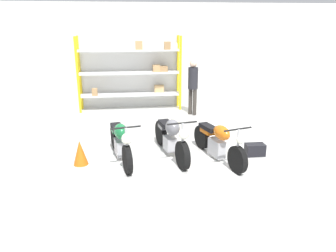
{
  "coord_description": "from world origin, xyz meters",
  "views": [
    {
      "loc": [
        -0.89,
        -6.64,
        2.96
      ],
      "look_at": [
        0.0,
        0.4,
        0.7
      ],
      "focal_mm": 35.0,
      "sensor_mm": 36.0,
      "label": 1
    }
  ],
  "objects_px": {
    "motorcycle_orange": "(218,141)",
    "motorcycle_green": "(120,141)",
    "person_browsing": "(193,83)",
    "toolbox": "(255,150)",
    "shelving_rack": "(135,71)",
    "traffic_cone": "(80,153)",
    "motorcycle_grey": "(171,137)"
  },
  "relations": [
    {
      "from": "motorcycle_orange",
      "to": "motorcycle_green",
      "type": "bearing_deg",
      "value": -112.25
    },
    {
      "from": "person_browsing",
      "to": "toolbox",
      "type": "bearing_deg",
      "value": 59.96
    },
    {
      "from": "shelving_rack",
      "to": "person_browsing",
      "type": "height_order",
      "value": "shelving_rack"
    },
    {
      "from": "shelving_rack",
      "to": "traffic_cone",
      "type": "bearing_deg",
      "value": -106.29
    },
    {
      "from": "motorcycle_green",
      "to": "toolbox",
      "type": "xyz_separation_m",
      "value": [
        3.08,
        -0.12,
        -0.32
      ]
    },
    {
      "from": "toolbox",
      "to": "traffic_cone",
      "type": "relative_size",
      "value": 0.8
    },
    {
      "from": "shelving_rack",
      "to": "toolbox",
      "type": "height_order",
      "value": "shelving_rack"
    },
    {
      "from": "shelving_rack",
      "to": "motorcycle_orange",
      "type": "relative_size",
      "value": 1.74
    },
    {
      "from": "motorcycle_grey",
      "to": "person_browsing",
      "type": "distance_m",
      "value": 3.68
    },
    {
      "from": "toolbox",
      "to": "motorcycle_green",
      "type": "bearing_deg",
      "value": 177.71
    },
    {
      "from": "shelving_rack",
      "to": "traffic_cone",
      "type": "height_order",
      "value": "shelving_rack"
    },
    {
      "from": "motorcycle_orange",
      "to": "traffic_cone",
      "type": "height_order",
      "value": "motorcycle_orange"
    },
    {
      "from": "person_browsing",
      "to": "traffic_cone",
      "type": "bearing_deg",
      "value": 7.21
    },
    {
      "from": "shelving_rack",
      "to": "toolbox",
      "type": "distance_m",
      "value": 5.44
    },
    {
      "from": "shelving_rack",
      "to": "motorcycle_green",
      "type": "relative_size",
      "value": 1.68
    },
    {
      "from": "shelving_rack",
      "to": "toolbox",
      "type": "bearing_deg",
      "value": -60.8
    },
    {
      "from": "shelving_rack",
      "to": "person_browsing",
      "type": "bearing_deg",
      "value": -28.12
    },
    {
      "from": "person_browsing",
      "to": "toolbox",
      "type": "distance_m",
      "value": 3.84
    },
    {
      "from": "motorcycle_orange",
      "to": "toolbox",
      "type": "distance_m",
      "value": 0.97
    },
    {
      "from": "motorcycle_orange",
      "to": "toolbox",
      "type": "xyz_separation_m",
      "value": [
        0.92,
        0.11,
        -0.28
      ]
    },
    {
      "from": "person_browsing",
      "to": "toolbox",
      "type": "xyz_separation_m",
      "value": [
        0.75,
        -3.65,
        -0.93
      ]
    },
    {
      "from": "motorcycle_orange",
      "to": "person_browsing",
      "type": "bearing_deg",
      "value": 161.28
    },
    {
      "from": "shelving_rack",
      "to": "motorcycle_green",
      "type": "xyz_separation_m",
      "value": [
        -0.49,
        -4.51,
        -0.89
      ]
    },
    {
      "from": "motorcycle_orange",
      "to": "person_browsing",
      "type": "height_order",
      "value": "person_browsing"
    },
    {
      "from": "toolbox",
      "to": "motorcycle_orange",
      "type": "bearing_deg",
      "value": -173.24
    },
    {
      "from": "motorcycle_green",
      "to": "motorcycle_orange",
      "type": "distance_m",
      "value": 2.17
    },
    {
      "from": "motorcycle_grey",
      "to": "traffic_cone",
      "type": "xyz_separation_m",
      "value": [
        -2.01,
        -0.23,
        -0.18
      ]
    },
    {
      "from": "motorcycle_green",
      "to": "toolbox",
      "type": "distance_m",
      "value": 3.1
    },
    {
      "from": "motorcycle_orange",
      "to": "toolbox",
      "type": "bearing_deg",
      "value": 80.67
    },
    {
      "from": "motorcycle_grey",
      "to": "person_browsing",
      "type": "bearing_deg",
      "value": 149.89
    },
    {
      "from": "person_browsing",
      "to": "traffic_cone",
      "type": "relative_size",
      "value": 3.28
    },
    {
      "from": "toolbox",
      "to": "shelving_rack",
      "type": "bearing_deg",
      "value": 119.2
    }
  ]
}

